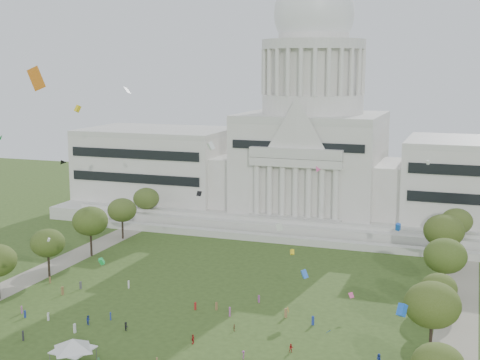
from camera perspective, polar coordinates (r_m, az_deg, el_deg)
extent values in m
cube|color=beige|center=(220.29, 6.10, -2.73)|extent=(160.00, 60.00, 4.00)
cube|color=beige|center=(189.46, 3.76, -5.08)|extent=(130.00, 3.00, 2.00)
cube|color=beige|center=(196.56, 4.40, -4.09)|extent=(140.00, 3.00, 5.00)
cube|color=beige|center=(235.60, -7.02, 1.28)|extent=(50.00, 34.00, 22.00)
cube|color=beige|center=(223.22, -0.79, 0.10)|extent=(12.00, 26.00, 16.00)
cube|color=beige|center=(210.93, 13.11, -0.72)|extent=(12.00, 26.00, 16.00)
cube|color=beige|center=(216.44, 6.12, 1.35)|extent=(44.00, 38.00, 28.00)
cube|color=beige|center=(196.78, 4.77, 1.47)|extent=(28.00, 3.00, 2.40)
cube|color=black|center=(220.23, -9.02, 1.17)|extent=(46.00, 0.40, 11.00)
cylinder|color=beige|center=(214.49, 6.21, 6.48)|extent=(32.00, 32.00, 6.00)
cylinder|color=beige|center=(214.16, 6.26, 9.16)|extent=(28.00, 28.00, 14.00)
cylinder|color=beige|center=(214.25, 6.30, 11.43)|extent=(32.40, 32.40, 3.00)
cylinder|color=beige|center=(214.49, 6.33, 12.90)|extent=(22.00, 22.00, 8.00)
ellipsoid|color=white|center=(214.75, 6.35, 13.96)|extent=(25.00, 25.00, 26.20)
cube|color=gray|center=(165.52, -17.86, -8.10)|extent=(8.00, 160.00, 0.04)
cube|color=gray|center=(133.83, 17.93, -12.40)|extent=(8.00, 160.00, 0.04)
cylinder|color=black|center=(121.13, 15.95, -13.12)|extent=(0.56, 0.56, 6.20)
ellipsoid|color=#384A15|center=(118.78, 16.10, -10.19)|extent=(9.55, 9.55, 7.82)
cylinder|color=black|center=(165.49, -15.99, -7.06)|extent=(0.56, 0.56, 5.27)
ellipsoid|color=#324715|center=(164.00, -16.09, -5.18)|extent=(8.12, 8.12, 6.65)
cylinder|color=black|center=(137.30, 16.51, -10.75)|extent=(0.56, 0.56, 4.56)
ellipsoid|color=#394B18|center=(135.72, 16.61, -8.83)|extent=(7.01, 7.01, 5.74)
cylinder|color=black|center=(180.12, -12.59, -5.42)|extent=(0.56, 0.56, 6.03)
ellipsoid|color=#314814|center=(178.58, -12.66, -3.44)|extent=(9.29, 9.29, 7.60)
cylinder|color=black|center=(151.77, 17.00, -8.50)|extent=(0.56, 0.56, 5.97)
ellipsoid|color=#334B15|center=(149.95, 17.12, -6.21)|extent=(9.19, 9.19, 7.52)
cylinder|color=black|center=(196.18, -9.98, -4.17)|extent=(0.56, 0.56, 5.41)
ellipsoid|color=#3B4E1C|center=(194.90, -10.03, -2.54)|extent=(8.33, 8.33, 6.81)
cylinder|color=black|center=(171.04, 16.90, -6.36)|extent=(0.56, 0.56, 6.37)
ellipsoid|color=#374615|center=(169.34, 17.01, -4.16)|extent=(9.82, 9.82, 8.03)
cylinder|color=black|center=(212.44, -7.97, -3.06)|extent=(0.56, 0.56, 5.32)
ellipsoid|color=#374A1A|center=(211.27, -8.01, -1.57)|extent=(8.19, 8.19, 6.70)
cylinder|color=black|center=(188.41, 17.92, -5.08)|extent=(0.56, 0.56, 5.47)
ellipsoid|color=#3D4D1C|center=(187.06, 18.01, -3.36)|extent=(8.42, 8.42, 6.89)
cylinder|color=#4C4C4C|center=(122.45, -14.40, -13.75)|extent=(0.12, 0.12, 2.43)
cylinder|color=#4C4C4C|center=(119.68, -12.16, -14.23)|extent=(0.12, 0.12, 2.43)
cube|color=silver|center=(118.45, -14.05, -13.87)|extent=(6.43, 6.43, 0.19)
pyramid|color=silver|center=(118.03, -14.07, -13.39)|extent=(9.00, 9.00, 1.95)
imported|color=navy|center=(117.84, 11.77, -14.74)|extent=(1.10, 1.11, 1.94)
imported|color=#B21E1E|center=(120.34, 4.38, -14.11)|extent=(0.89, 0.72, 1.59)
imported|color=#994C8C|center=(117.57, 0.28, -14.70)|extent=(0.72, 1.07, 1.51)
imported|color=#B21E1E|center=(123.54, -4.03, -13.40)|extent=(0.62, 1.08, 1.80)
imported|color=#26262B|center=(130.78, -9.72, -12.20)|extent=(1.54, 1.52, 1.67)
imported|color=navy|center=(134.91, -12.83, -11.57)|extent=(1.05, 0.92, 1.85)
imported|color=olive|center=(128.80, -0.50, -12.48)|extent=(0.46, 0.81, 1.36)
cube|color=navy|center=(132.19, 6.24, -11.84)|extent=(0.50, 0.34, 1.80)
cube|color=silver|center=(138.77, -16.05, -11.15)|extent=(0.31, 0.46, 1.63)
cube|color=#4C4C51|center=(155.41, -13.45, -8.73)|extent=(0.47, 0.54, 1.72)
cube|color=silver|center=(153.79, -9.48, -8.78)|extent=(0.40, 0.52, 1.77)
cube|color=olive|center=(161.24, -15.90, -8.20)|extent=(0.46, 0.40, 1.49)
cube|color=olive|center=(135.38, 3.93, -11.26)|extent=(0.50, 0.32, 1.85)
cube|color=#994C8C|center=(135.72, -0.88, -11.18)|extent=(0.44, 0.57, 1.87)
cube|color=#B21E1E|center=(139.42, -3.83, -10.68)|extent=(0.30, 0.44, 1.59)
cube|color=#26262B|center=(130.76, -18.03, -12.52)|extent=(0.51, 0.56, 1.81)
cube|color=silver|center=(131.60, -13.93, -12.18)|extent=(0.36, 0.51, 1.78)
cube|color=olive|center=(139.09, -2.02, -10.70)|extent=(0.40, 0.50, 1.64)
cube|color=#994C8C|center=(143.21, 1.62, -10.10)|extent=(0.49, 0.48, 1.58)
cube|color=navy|center=(136.35, -10.99, -11.33)|extent=(0.43, 0.49, 1.56)
cube|color=navy|center=(141.65, -17.88, -10.83)|extent=(0.46, 0.36, 1.51)
cube|color=#994C8C|center=(144.06, -18.13, -10.48)|extent=(0.43, 0.48, 1.56)
cube|color=olive|center=(152.53, -14.91, -9.12)|extent=(0.40, 0.54, 1.86)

